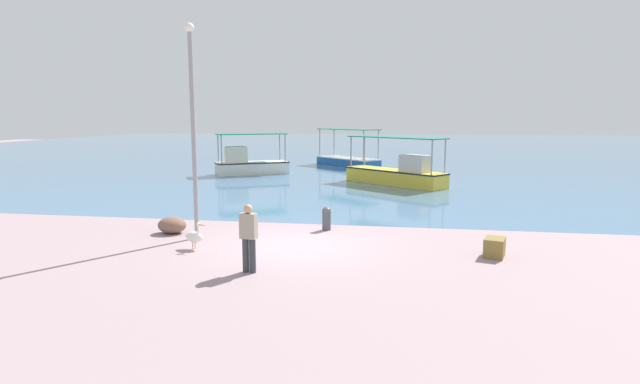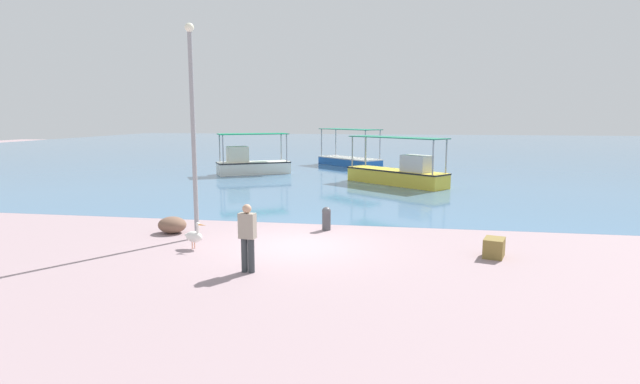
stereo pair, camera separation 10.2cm
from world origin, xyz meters
The scene contains 11 objects.
ground centered at (0.00, 0.00, 0.00)m, with size 120.00×120.00×0.00m, color gray.
harbor_water centered at (0.00, 48.00, 0.00)m, with size 110.00×90.00×0.00m, color teal.
fishing_boat_far_left centered at (-1.13, 24.44, 0.52)m, with size 5.37×5.12×2.82m.
fishing_boat_near_left centered at (-6.91, 17.53, 0.70)m, with size 4.90×3.73×2.66m.
fishing_boat_center centered at (2.78, 13.91, 0.67)m, with size 5.80×5.01×2.65m.
pelican centered at (-2.84, -0.86, 0.38)m, with size 0.79×0.44×0.80m.
lamp_post centered at (-3.30, 0.39, 3.62)m, with size 0.28×0.28×6.51m.
mooring_bollard centered at (0.54, 2.15, 0.42)m, with size 0.30×0.30×0.79m.
fisherman_standing centered at (-0.65, -2.69, 0.91)m, with size 0.43×0.27×1.69m.
net_pile centered at (-4.37, 0.89, 0.27)m, with size 0.93×0.79×0.54m, color brown.
cargo_crate centered at (5.51, -0.30, 0.26)m, with size 0.67×0.51×0.52m, color olive.
Camera 1 is at (2.95, -14.03, 3.78)m, focal length 28.00 mm.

